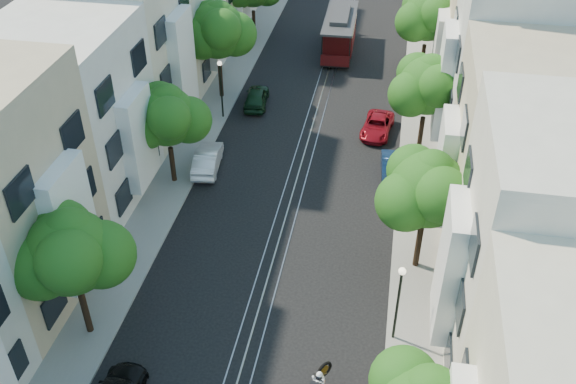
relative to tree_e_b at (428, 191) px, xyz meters
The scene contains 22 objects.
ground 20.91m from the tree_e_b, 110.89° to the left, with size 200.00×200.00×0.00m, color black.
sidewalk_east 19.59m from the tree_e_b, 90.03° to the left, with size 2.50×80.00×0.12m, color gray.
sidewalk_west 24.38m from the tree_e_b, 127.33° to the left, with size 2.50×80.00×0.12m, color gray.
rail_left 21.10m from the tree_e_b, 112.32° to the left, with size 0.06×80.00×0.02m, color gray.
rail_slot 20.90m from the tree_e_b, 110.89° to the left, with size 0.06×80.00×0.02m, color gray.
rail_right 20.72m from the tree_e_b, 109.43° to the left, with size 0.06×80.00×0.02m, color gray.
lane_line 20.91m from the tree_e_b, 110.89° to the left, with size 0.08×80.00×0.01m, color tan.
townhouses_east 19.50m from the tree_e_b, 76.32° to the left, with size 7.75×72.00×12.00m.
townhouses_west 26.92m from the tree_e_b, 135.29° to the left, with size 7.75×72.00×11.76m.
tree_e_b is the anchor object (origin of this frame).
tree_e_c 11.00m from the tree_e_b, 90.00° to the left, with size 4.84×3.99×6.52m.
tree_e_d 22.00m from the tree_e_b, 90.00° to the left, with size 5.01×4.16×6.85m.
tree_w_a 16.01m from the tree_e_b, 154.08° to the right, with size 4.93×4.08×6.68m.
tree_w_b 15.25m from the tree_e_b, 160.85° to the left, with size 4.72×3.87×6.27m.
tree_w_c 21.53m from the tree_e_b, 131.99° to the left, with size 5.13×4.28×7.09m.
lamp_east 5.41m from the tree_e_b, 100.93° to the right, with size 0.32×0.32×4.16m.
lamp_west 18.90m from the tree_e_b, 136.15° to the left, with size 0.32×0.32×4.16m.
cable_car 26.79m from the tree_e_b, 104.99° to the left, with size 2.68×7.97×3.04m.
parked_car_e_mid 9.05m from the tree_e_b, 101.93° to the left, with size 1.22×3.51×1.16m, color #0C1F3E.
parked_car_e_far 13.82m from the tree_e_b, 102.54° to the left, with size 1.83×3.97×1.10m, color maroon.
parked_car_w_mid 15.09m from the tree_e_b, 152.23° to the left, with size 1.41×4.04×1.33m, color silver.
parked_car_w_far 19.63m from the tree_e_b, 127.39° to the left, with size 1.55×3.85×1.31m, color black.
Camera 1 is at (5.08, -15.82, 22.28)m, focal length 40.00 mm.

